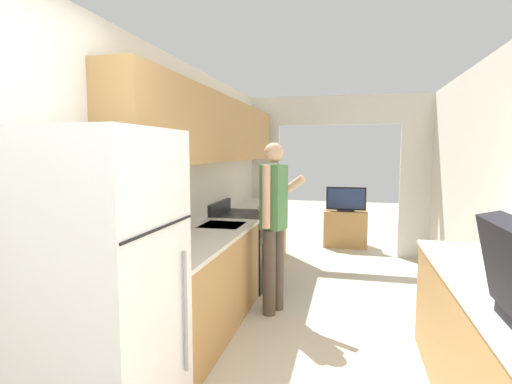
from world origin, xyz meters
name	(u,v)px	position (x,y,z in m)	size (l,w,h in m)	color
wall_left	(189,163)	(-1.33, 2.48, 1.52)	(0.38, 7.64, 2.50)	silver
wall_far_with_doorway	(338,163)	(0.00, 5.27, 1.46)	(3.17, 0.06, 2.50)	silver
counter_left	(229,260)	(-1.08, 2.97, 0.44)	(0.62, 4.09, 0.88)	#B2844C
counter_right	(503,360)	(1.08, 1.32, 0.44)	(0.62, 2.29, 0.88)	#B2844C
refrigerator	(103,298)	(-1.05, 0.64, 0.88)	(0.70, 0.76, 1.76)	white
range_oven	(243,248)	(-1.08, 3.51, 0.45)	(0.66, 0.77, 1.02)	black
person	(274,222)	(-0.54, 2.75, 0.93)	(0.55, 0.45, 1.73)	#4C4238
book_stack	(508,275)	(1.11, 1.40, 0.92)	(0.27, 0.33, 0.08)	white
tv_cabinet	(345,228)	(0.14, 5.81, 0.31)	(0.72, 0.42, 0.62)	#B2844C
television	(346,199)	(0.14, 5.77, 0.82)	(0.66, 0.16, 0.41)	black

